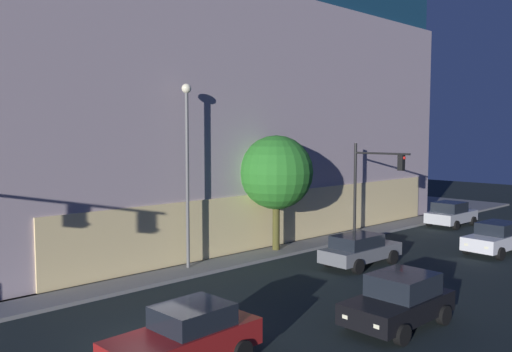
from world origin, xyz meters
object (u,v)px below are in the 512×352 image
car_grey (360,249)px  modern_building (152,105)px  street_lamp_sidewalk (187,154)px  car_white (496,238)px  car_red (186,337)px  car_black (399,300)px  sidewalk_tree (276,173)px  traffic_light_far_corner (372,176)px  car_silver (451,214)px

car_grey → modern_building: bearing=87.0°
street_lamp_sidewalk → car_white: (13.98, -8.31, -4.57)m
street_lamp_sidewalk → car_grey: bearing=-37.4°
car_red → car_black: 7.31m
sidewalk_tree → car_black: bearing=-115.0°
street_lamp_sidewalk → car_white: 16.90m
car_white → car_red: bearing=179.9°
traffic_light_far_corner → car_red: traffic_light_far_corner is taller
traffic_light_far_corner → car_black: bearing=-142.2°
traffic_light_far_corner → sidewalk_tree: (-6.84, 1.36, 0.46)m
traffic_light_far_corner → car_red: size_ratio=1.28×
sidewalk_tree → car_black: sidewalk_tree is taller
car_grey → traffic_light_far_corner: bearing=29.8°
modern_building → sidewalk_tree: (-1.85, -14.87, -4.23)m
car_black → sidewalk_tree: bearing=65.0°
car_red → car_black: bearing=-18.4°
modern_building → street_lamp_sidewalk: size_ratio=3.79×
car_black → car_silver: size_ratio=1.01×
street_lamp_sidewalk → modern_building: bearing=62.9°
modern_building → car_white: modern_building is taller
car_red → car_white: (20.11, -0.03, 0.01)m
traffic_light_far_corner → street_lamp_sidewalk: size_ratio=0.67×
street_lamp_sidewalk → car_grey: 9.38m
car_white → car_silver: car_silver is taller
street_lamp_sidewalk → car_silver: size_ratio=2.07×
sidewalk_tree → car_silver: sidewalk_tree is taller
modern_building → car_white: 25.12m
sidewalk_tree → traffic_light_far_corner: bearing=-11.3°
modern_building → traffic_light_far_corner: 17.61m
modern_building → car_silver: size_ratio=7.86×
traffic_light_far_corner → sidewalk_tree: bearing=168.7°
car_white → modern_building: bearing=105.7°
sidewalk_tree → car_grey: 5.99m
car_black → car_grey: car_black is taller
street_lamp_sidewalk → car_white: size_ratio=2.02×
car_grey → car_silver: car_silver is taller
modern_building → car_silver: modern_building is taller
modern_building → car_white: size_ratio=7.66×
car_red → car_white: size_ratio=1.05×
car_red → traffic_light_far_corner: bearing=20.0°
street_lamp_sidewalk → car_white: street_lamp_sidewalk is taller
street_lamp_sidewalk → car_red: street_lamp_sidewalk is taller
sidewalk_tree → car_grey: size_ratio=1.37×
street_lamp_sidewalk → sidewalk_tree: size_ratio=1.38×
car_grey → car_silver: bearing=9.3°
traffic_light_far_corner → car_silver: traffic_light_far_corner is taller
traffic_light_far_corner → car_black: (-11.70, -9.08, -2.96)m
traffic_light_far_corner → car_white: bearing=-77.7°
car_red → car_black: size_ratio=1.07×
modern_building → sidewalk_tree: modern_building is taller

